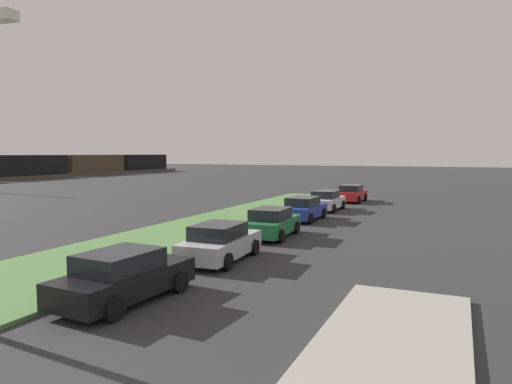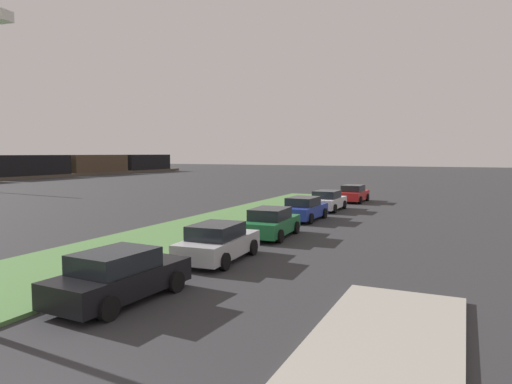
{
  "view_description": "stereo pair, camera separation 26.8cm",
  "coord_description": "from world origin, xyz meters",
  "px_view_note": "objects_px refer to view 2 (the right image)",
  "views": [
    {
      "loc": [
        -3.93,
        -5.73,
        4.18
      ],
      "look_at": [
        19.7,
        4.81,
        2.0
      ],
      "focal_mm": 32.21,
      "sensor_mm": 36.0,
      "label": 1
    },
    {
      "loc": [
        -3.82,
        -5.98,
        4.18
      ],
      "look_at": [
        19.7,
        4.81,
        2.0
      ],
      "focal_mm": 32.21,
      "sensor_mm": 36.0,
      "label": 2
    }
  ],
  "objects_px": {
    "parked_car_silver": "(218,242)",
    "parked_car_green": "(271,223)",
    "parked_car_red": "(353,194)",
    "parked_car_black": "(119,276)",
    "parked_car_blue": "(304,209)",
    "parked_car_white": "(327,201)"
  },
  "relations": [
    {
      "from": "parked_car_green",
      "to": "parked_car_white",
      "type": "height_order",
      "value": "same"
    },
    {
      "from": "parked_car_silver",
      "to": "parked_car_blue",
      "type": "xyz_separation_m",
      "value": [
        11.72,
        0.45,
        0.0
      ]
    },
    {
      "from": "parked_car_silver",
      "to": "parked_car_red",
      "type": "height_order",
      "value": "same"
    },
    {
      "from": "parked_car_red",
      "to": "parked_car_silver",
      "type": "bearing_deg",
      "value": -178.62
    },
    {
      "from": "parked_car_black",
      "to": "parked_car_blue",
      "type": "bearing_deg",
      "value": 4.45
    },
    {
      "from": "parked_car_silver",
      "to": "parked_car_red",
      "type": "distance_m",
      "value": 23.88
    },
    {
      "from": "parked_car_white",
      "to": "parked_car_red",
      "type": "relative_size",
      "value": 0.99
    },
    {
      "from": "parked_car_blue",
      "to": "parked_car_green",
      "type": "bearing_deg",
      "value": -175.37
    },
    {
      "from": "parked_car_black",
      "to": "parked_car_white",
      "type": "bearing_deg",
      "value": 4.28
    },
    {
      "from": "parked_car_white",
      "to": "parked_car_red",
      "type": "height_order",
      "value": "same"
    },
    {
      "from": "parked_car_green",
      "to": "parked_car_white",
      "type": "xyz_separation_m",
      "value": [
        11.67,
        0.41,
        0.0
      ]
    },
    {
      "from": "parked_car_blue",
      "to": "parked_car_black",
      "type": "bearing_deg",
      "value": -177.65
    },
    {
      "from": "parked_car_white",
      "to": "parked_car_blue",
      "type": "bearing_deg",
      "value": -179.16
    },
    {
      "from": "parked_car_black",
      "to": "parked_car_red",
      "type": "height_order",
      "value": "same"
    },
    {
      "from": "parked_car_silver",
      "to": "parked_car_green",
      "type": "xyz_separation_m",
      "value": [
        5.52,
        0.08,
        0.0
      ]
    },
    {
      "from": "parked_car_black",
      "to": "parked_car_white",
      "type": "xyz_separation_m",
      "value": [
        22.67,
        0.38,
        0.0
      ]
    },
    {
      "from": "parked_car_red",
      "to": "parked_car_green",
      "type": "bearing_deg",
      "value": -178.81
    },
    {
      "from": "parked_car_silver",
      "to": "parked_car_white",
      "type": "relative_size",
      "value": 1.02
    },
    {
      "from": "parked_car_black",
      "to": "parked_car_silver",
      "type": "relative_size",
      "value": 1.0
    },
    {
      "from": "parked_car_black",
      "to": "parked_car_white",
      "type": "height_order",
      "value": "same"
    },
    {
      "from": "parked_car_blue",
      "to": "parked_car_white",
      "type": "height_order",
      "value": "same"
    },
    {
      "from": "parked_car_green",
      "to": "parked_car_blue",
      "type": "height_order",
      "value": "same"
    }
  ]
}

